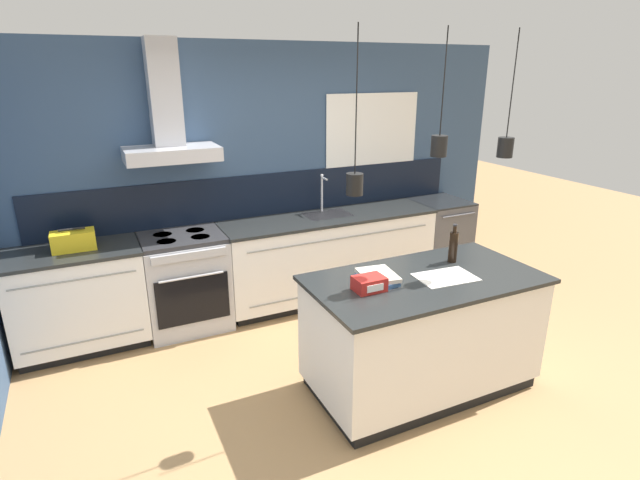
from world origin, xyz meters
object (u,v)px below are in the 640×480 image
object	(u,v)px
book_stack	(377,277)
yellow_toolbox	(73,241)
dishwasher	(437,238)
bottle_on_island	(453,246)
red_supply_box	(369,284)
oven_range	(186,281)

from	to	relation	value
book_stack	yellow_toolbox	bearing A→B (deg)	139.38
dishwasher	yellow_toolbox	size ratio (longest dim) A/B	2.68
bottle_on_island	dishwasher	bearing A→B (deg)	54.18
dishwasher	red_supply_box	world-z (taller)	red_supply_box
oven_range	book_stack	size ratio (longest dim) A/B	2.75
yellow_toolbox	red_supply_box	bearing A→B (deg)	-44.16
oven_range	red_supply_box	world-z (taller)	red_supply_box
dishwasher	bottle_on_island	distance (m)	2.03
oven_range	dishwasher	world-z (taller)	same
book_stack	red_supply_box	distance (m)	0.16
oven_range	bottle_on_island	xyz separation A→B (m)	(1.79, -1.57, 0.58)
book_stack	yellow_toolbox	xyz separation A→B (m)	(-1.93, 1.66, 0.05)
oven_range	bottle_on_island	world-z (taller)	bottle_on_island
oven_range	red_supply_box	xyz separation A→B (m)	(0.93, -1.75, 0.50)
dishwasher	book_stack	world-z (taller)	book_stack
oven_range	dishwasher	xyz separation A→B (m)	(2.93, 0.00, -0.00)
bottle_on_island	yellow_toolbox	size ratio (longest dim) A/B	0.90
oven_range	bottle_on_island	distance (m)	2.46
dishwasher	bottle_on_island	xyz separation A→B (m)	(-1.14, -1.58, 0.58)
oven_range	yellow_toolbox	distance (m)	1.03
oven_range	yellow_toolbox	world-z (taller)	yellow_toolbox
bottle_on_island	yellow_toolbox	distance (m)	3.10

